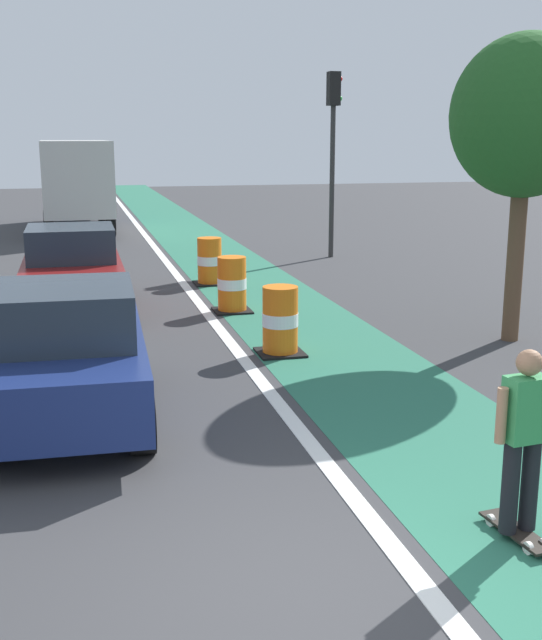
{
  "coord_description": "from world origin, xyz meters",
  "views": [
    {
      "loc": [
        -1.58,
        -5.1,
        3.39
      ],
      "look_at": [
        0.83,
        4.41,
        1.1
      ],
      "focal_mm": 44.39,
      "sensor_mm": 36.0,
      "label": 1
    }
  ],
  "objects_px": {
    "skateboarder_on_lane": "(524,439)",
    "parked_sedan_nearest": "(66,354)",
    "delivery_truck_down_block": "(76,179)",
    "street_tree_sidewalk": "(525,118)",
    "traffic_barrel_mid": "(232,285)",
    "traffic_barrel_back": "(210,262)",
    "traffic_barrel_front": "(280,321)",
    "traffic_light_corner": "(333,132)",
    "parked_sedan_second": "(72,270)"
  },
  "relations": [
    {
      "from": "skateboarder_on_lane",
      "to": "street_tree_sidewalk",
      "type": "xyz_separation_m",
      "value": [
        3.56,
        6.13,
        2.76
      ]
    },
    {
      "from": "skateboarder_on_lane",
      "to": "parked_sedan_second",
      "type": "bearing_deg",
      "value": 109.35
    },
    {
      "from": "parked_sedan_nearest",
      "to": "parked_sedan_second",
      "type": "bearing_deg",
      "value": 88.88
    },
    {
      "from": "parked_sedan_second",
      "to": "traffic_barrel_front",
      "type": "xyz_separation_m",
      "value": [
        3.15,
        -4.03,
        -0.3
      ]
    },
    {
      "from": "traffic_barrel_mid",
      "to": "traffic_barrel_back",
      "type": "height_order",
      "value": "same"
    },
    {
      "from": "skateboarder_on_lane",
      "to": "parked_sedan_nearest",
      "type": "bearing_deg",
      "value": 133.39
    },
    {
      "from": "traffic_barrel_back",
      "to": "delivery_truck_down_block",
      "type": "xyz_separation_m",
      "value": [
        -2.83,
        11.91,
        1.31
      ]
    },
    {
      "from": "delivery_truck_down_block",
      "to": "street_tree_sidewalk",
      "type": "bearing_deg",
      "value": -69.34
    },
    {
      "from": "delivery_truck_down_block",
      "to": "street_tree_sidewalk",
      "type": "relative_size",
      "value": 1.53
    },
    {
      "from": "traffic_barrel_back",
      "to": "street_tree_sidewalk",
      "type": "height_order",
      "value": "street_tree_sidewalk"
    },
    {
      "from": "skateboarder_on_lane",
      "to": "parked_sedan_second",
      "type": "height_order",
      "value": "parked_sedan_second"
    },
    {
      "from": "skateboarder_on_lane",
      "to": "traffic_barrel_mid",
      "type": "relative_size",
      "value": 1.55
    },
    {
      "from": "traffic_barrel_back",
      "to": "street_tree_sidewalk",
      "type": "bearing_deg",
      "value": -57.53
    },
    {
      "from": "traffic_barrel_front",
      "to": "traffic_barrel_mid",
      "type": "xyz_separation_m",
      "value": [
        -0.12,
        3.24,
        0.0
      ]
    },
    {
      "from": "traffic_barrel_mid",
      "to": "traffic_light_corner",
      "type": "bearing_deg",
      "value": 56.83
    },
    {
      "from": "traffic_barrel_back",
      "to": "traffic_barrel_front",
      "type": "bearing_deg",
      "value": -89.62
    },
    {
      "from": "parked_sedan_second",
      "to": "traffic_barrel_front",
      "type": "height_order",
      "value": "parked_sedan_second"
    },
    {
      "from": "traffic_barrel_front",
      "to": "traffic_barrel_back",
      "type": "xyz_separation_m",
      "value": [
        -0.04,
        6.28,
        0.0
      ]
    },
    {
      "from": "traffic_barrel_back",
      "to": "delivery_truck_down_block",
      "type": "distance_m",
      "value": 12.31
    },
    {
      "from": "traffic_light_corner",
      "to": "parked_sedan_second",
      "type": "bearing_deg",
      "value": -142.08
    },
    {
      "from": "traffic_barrel_mid",
      "to": "traffic_barrel_back",
      "type": "xyz_separation_m",
      "value": [
        0.08,
        3.04,
        0.0
      ]
    },
    {
      "from": "traffic_barrel_mid",
      "to": "parked_sedan_second",
      "type": "bearing_deg",
      "value": 165.36
    },
    {
      "from": "traffic_barrel_back",
      "to": "street_tree_sidewalk",
      "type": "xyz_separation_m",
      "value": [
        4.06,
        -6.38,
        3.14
      ]
    },
    {
      "from": "parked_sedan_second",
      "to": "traffic_barrel_back",
      "type": "relative_size",
      "value": 3.77
    },
    {
      "from": "skateboarder_on_lane",
      "to": "street_tree_sidewalk",
      "type": "distance_m",
      "value": 7.61
    },
    {
      "from": "parked_sedan_second",
      "to": "delivery_truck_down_block",
      "type": "height_order",
      "value": "delivery_truck_down_block"
    },
    {
      "from": "traffic_barrel_front",
      "to": "traffic_barrel_back",
      "type": "distance_m",
      "value": 6.28
    },
    {
      "from": "delivery_truck_down_block",
      "to": "traffic_light_corner",
      "type": "distance_m",
      "value": 11.12
    },
    {
      "from": "parked_sedan_nearest",
      "to": "traffic_barrel_mid",
      "type": "xyz_separation_m",
      "value": [
        3.15,
        5.53,
        -0.3
      ]
    },
    {
      "from": "skateboarder_on_lane",
      "to": "delivery_truck_down_block",
      "type": "xyz_separation_m",
      "value": [
        -3.33,
        24.42,
        0.94
      ]
    },
    {
      "from": "traffic_barrel_front",
      "to": "traffic_light_corner",
      "type": "relative_size",
      "value": 0.21
    },
    {
      "from": "traffic_barrel_front",
      "to": "traffic_light_corner",
      "type": "distance_m",
      "value": 10.89
    },
    {
      "from": "parked_sedan_nearest",
      "to": "traffic_barrel_mid",
      "type": "height_order",
      "value": "parked_sedan_nearest"
    },
    {
      "from": "traffic_barrel_mid",
      "to": "delivery_truck_down_block",
      "type": "distance_m",
      "value": 15.25
    },
    {
      "from": "traffic_barrel_front",
      "to": "parked_sedan_second",
      "type": "bearing_deg",
      "value": 127.96
    },
    {
      "from": "traffic_barrel_mid",
      "to": "traffic_light_corner",
      "type": "relative_size",
      "value": 0.21
    },
    {
      "from": "traffic_barrel_front",
      "to": "traffic_light_corner",
      "type": "bearing_deg",
      "value": 67.16
    },
    {
      "from": "delivery_truck_down_block",
      "to": "parked_sedan_second",
      "type": "bearing_deg",
      "value": -91.11
    },
    {
      "from": "street_tree_sidewalk",
      "to": "skateboarder_on_lane",
      "type": "bearing_deg",
      "value": -120.13
    },
    {
      "from": "traffic_barrel_back",
      "to": "delivery_truck_down_block",
      "type": "height_order",
      "value": "delivery_truck_down_block"
    },
    {
      "from": "traffic_barrel_front",
      "to": "traffic_barrel_mid",
      "type": "bearing_deg",
      "value": 92.17
    },
    {
      "from": "traffic_barrel_mid",
      "to": "street_tree_sidewalk",
      "type": "distance_m",
      "value": 6.18
    },
    {
      "from": "traffic_barrel_back",
      "to": "street_tree_sidewalk",
      "type": "relative_size",
      "value": 0.22
    },
    {
      "from": "parked_sedan_nearest",
      "to": "parked_sedan_second",
      "type": "relative_size",
      "value": 1.01
    },
    {
      "from": "traffic_barrel_back",
      "to": "skateboarder_on_lane",
      "type": "bearing_deg",
      "value": -87.71
    },
    {
      "from": "skateboarder_on_lane",
      "to": "delivery_truck_down_block",
      "type": "relative_size",
      "value": 0.22
    },
    {
      "from": "delivery_truck_down_block",
      "to": "traffic_light_corner",
      "type": "xyz_separation_m",
      "value": [
        6.94,
        -8.53,
        1.65
      ]
    },
    {
      "from": "traffic_barrel_back",
      "to": "street_tree_sidewalk",
      "type": "distance_m",
      "value": 8.19
    },
    {
      "from": "parked_sedan_nearest",
      "to": "street_tree_sidewalk",
      "type": "height_order",
      "value": "street_tree_sidewalk"
    },
    {
      "from": "parked_sedan_second",
      "to": "traffic_barrel_back",
      "type": "height_order",
      "value": "parked_sedan_second"
    }
  ]
}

